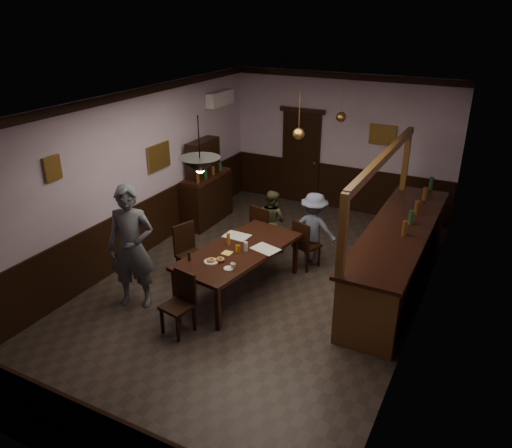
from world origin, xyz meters
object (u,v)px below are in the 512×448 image
Objects in this scene: chair_side at (189,250)px; pendant_iron at (200,165)px; pendant_brass_far at (341,117)px; bar_counter at (397,255)px; soda_can at (238,249)px; chair_far_right at (304,243)px; dining_table at (239,253)px; chair_near at (181,300)px; pendant_brass_mid at (299,134)px; coffee_cup at (233,266)px; person_seated_left at (272,220)px; person_standing at (132,247)px; chair_far_left at (263,228)px; person_seated_right at (313,229)px; sideboard at (206,190)px.

chair_side is 2.11m from pendant_iron.
chair_side is at bearing -114.54° from pendant_brass_far.
soda_can is at bearing -147.18° from bar_counter.
chair_side is 3.94m from pendant_brass_far.
soda_can is (-0.60, -1.28, 0.32)m from chair_far_right.
soda_can reaches higher than dining_table.
pendant_brass_far is at bearing 91.27° from chair_near.
pendant_brass_mid is (0.44, 2.33, -0.03)m from pendant_iron.
coffee_cup is 2.60m from pendant_brass_mid.
person_seated_left is 0.30× the size of bar_counter.
person_standing is 1.55m from coffee_cup.
person_seated_left is at bearing -88.21° from chair_far_left.
person_standing is at bearing 84.17° from person_seated_left.
chair_side is 8.15× the size of soda_can.
dining_table is 0.96m from chair_side.
pendant_brass_mid is (1.26, 1.57, 1.76)m from chair_side.
chair_far_right is 2.00m from chair_side.
pendant_iron is at bearing 91.36° from chair_near.
person_seated_right reaches higher than chair_far_right.
bar_counter reaches higher than person_seated_right.
person_standing is 1.77m from pendant_iron.
sideboard is at bearing 127.71° from chair_near.
bar_counter is 4.93× the size of pendant_brass_far.
sideboard reaches higher than soda_can.
person_seated_right is at bearing -173.74° from person_seated_left.
bar_counter reaches higher than chair_far_left.
soda_can is at bearing -98.41° from pendant_brass_far.
person_standing is at bearing -112.51° from pendant_brass_far.
bar_counter is at bearing 11.70° from person_standing.
chair_near is at bearing 91.49° from chair_far_right.
chair_near is 2.91m from person_seated_left.
sideboard is (-1.05, 2.20, 0.17)m from chair_side.
chair_far_right is 0.22× the size of bar_counter.
pendant_brass_mid reaches higher than chair_near.
soda_can is at bearing 85.08° from chair_far_right.
person_seated_left is at bearing -11.39° from person_seated_right.
chair_near is at bearing -101.44° from soda_can.
pendant_brass_mid reaches higher than person_standing.
person_standing reaches higher than soda_can.
chair_far_left is at bearing 93.04° from pendant_iron.
person_seated_left is 1.73m from soda_can.
soda_can is (0.27, -1.42, 0.28)m from chair_far_left.
sideboard is at bearing -158.16° from pendant_brass_far.
bar_counter is 5.12× the size of pendant_iron.
pendant_brass_mid is at bearing -171.76° from person_seated_left.
pendant_brass_mid is 1.64m from pendant_brass_far.
pendant_brass_mid is at bearing 173.10° from bar_counter.
pendant_iron reaches higher than coffee_cup.
chair_far_left is 1.20× the size of pendant_brass_mid.
chair_far_right is 2.97m from person_standing.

